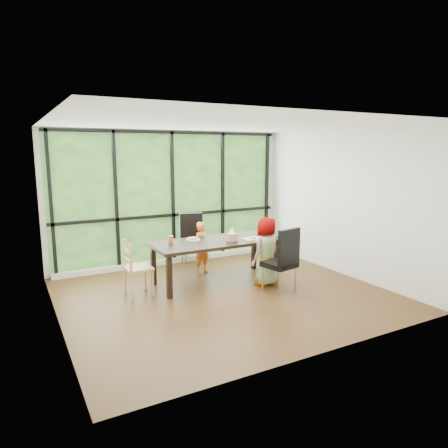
% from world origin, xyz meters
% --- Properties ---
extents(ground, '(5.00, 5.00, 0.00)m').
position_xyz_m(ground, '(0.00, 0.00, 0.00)').
color(ground, black).
rests_on(ground, ground).
extents(back_wall, '(5.00, 0.00, 5.00)m').
position_xyz_m(back_wall, '(0.00, 2.25, 1.35)').
color(back_wall, silver).
rests_on(back_wall, ground).
extents(foliage_backdrop, '(4.80, 0.02, 2.65)m').
position_xyz_m(foliage_backdrop, '(0.00, 2.23, 1.35)').
color(foliage_backdrop, '#22491C').
rests_on(foliage_backdrop, back_wall).
extents(window_mullions, '(4.80, 0.06, 2.65)m').
position_xyz_m(window_mullions, '(0.00, 2.19, 1.35)').
color(window_mullions, black).
rests_on(window_mullions, back_wall).
extents(window_sill, '(4.80, 0.12, 0.10)m').
position_xyz_m(window_sill, '(0.00, 2.15, 0.05)').
color(window_sill, silver).
rests_on(window_sill, ground).
extents(dining_table, '(2.34, 1.18, 0.75)m').
position_xyz_m(dining_table, '(0.18, 0.63, 0.38)').
color(dining_table, black).
rests_on(dining_table, ground).
extents(chair_window_leather, '(0.55, 0.55, 1.08)m').
position_xyz_m(chair_window_leather, '(0.17, 1.59, 0.54)').
color(chair_window_leather, black).
rests_on(chair_window_leather, ground).
extents(chair_interior_leather, '(0.54, 0.54, 1.08)m').
position_xyz_m(chair_interior_leather, '(0.87, -0.30, 0.54)').
color(chair_interior_leather, black).
rests_on(chair_interior_leather, ground).
extents(chair_end_beech, '(0.41, 0.43, 0.90)m').
position_xyz_m(chair_end_beech, '(-1.23, 0.63, 0.45)').
color(chair_end_beech, tan).
rests_on(chair_end_beech, ground).
extents(child_toddler, '(0.42, 0.35, 0.99)m').
position_xyz_m(child_toddler, '(0.18, 1.21, 0.49)').
color(child_toddler, '#CE651C').
rests_on(child_toddler, ground).
extents(child_older, '(0.66, 0.53, 1.19)m').
position_xyz_m(child_older, '(0.85, 0.09, 0.59)').
color(child_older, slate).
rests_on(child_older, ground).
extents(placemat, '(0.39, 0.29, 0.01)m').
position_xyz_m(placemat, '(0.83, 0.45, 0.75)').
color(placemat, tan).
rests_on(placemat, dining_table).
extents(plate_far, '(0.25, 0.25, 0.02)m').
position_xyz_m(plate_far, '(-0.16, 0.85, 0.76)').
color(plate_far, white).
rests_on(plate_far, dining_table).
extents(plate_near, '(0.25, 0.25, 0.02)m').
position_xyz_m(plate_near, '(0.80, 0.41, 0.76)').
color(plate_near, white).
rests_on(plate_near, dining_table).
extents(orange_cup, '(0.08, 0.08, 0.13)m').
position_xyz_m(orange_cup, '(-0.59, 0.81, 0.82)').
color(orange_cup, '#D7551B').
rests_on(orange_cup, dining_table).
extents(green_cup, '(0.07, 0.07, 0.11)m').
position_xyz_m(green_cup, '(1.10, 0.38, 0.80)').
color(green_cup, '#54B52A').
rests_on(green_cup, dining_table).
extents(white_mug, '(0.09, 0.09, 0.09)m').
position_xyz_m(white_mug, '(1.23, 0.67, 0.80)').
color(white_mug, white).
rests_on(white_mug, dining_table).
extents(tissue_box, '(0.15, 0.15, 0.13)m').
position_xyz_m(tissue_box, '(0.41, 0.47, 0.82)').
color(tissue_box, tan).
rests_on(tissue_box, dining_table).
extents(crepe_rolls_far, '(0.20, 0.12, 0.04)m').
position_xyz_m(crepe_rolls_far, '(-0.16, 0.85, 0.78)').
color(crepe_rolls_far, tan).
rests_on(crepe_rolls_far, plate_far).
extents(crepe_rolls_near, '(0.10, 0.12, 0.04)m').
position_xyz_m(crepe_rolls_near, '(0.80, 0.41, 0.78)').
color(crepe_rolls_near, tan).
rests_on(crepe_rolls_near, plate_near).
extents(straw_white, '(0.01, 0.04, 0.20)m').
position_xyz_m(straw_white, '(-0.59, 0.81, 0.92)').
color(straw_white, white).
rests_on(straw_white, orange_cup).
extents(straw_pink, '(0.01, 0.04, 0.20)m').
position_xyz_m(straw_pink, '(1.10, 0.38, 0.90)').
color(straw_pink, pink).
rests_on(straw_pink, green_cup).
extents(tissue, '(0.12, 0.12, 0.11)m').
position_xyz_m(tissue, '(0.41, 0.47, 0.94)').
color(tissue, white).
rests_on(tissue, tissue_box).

